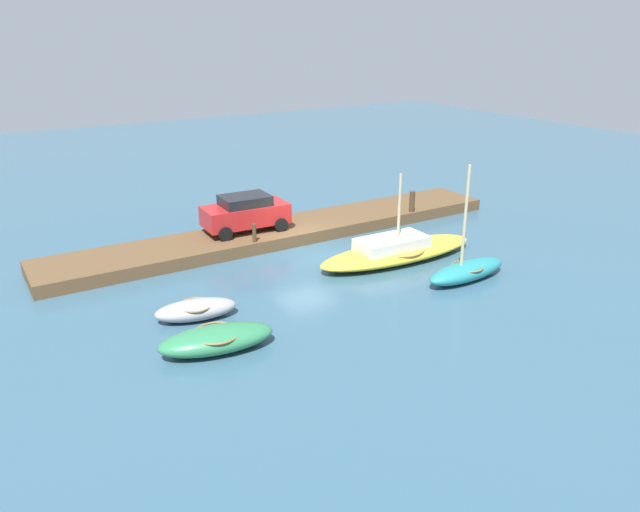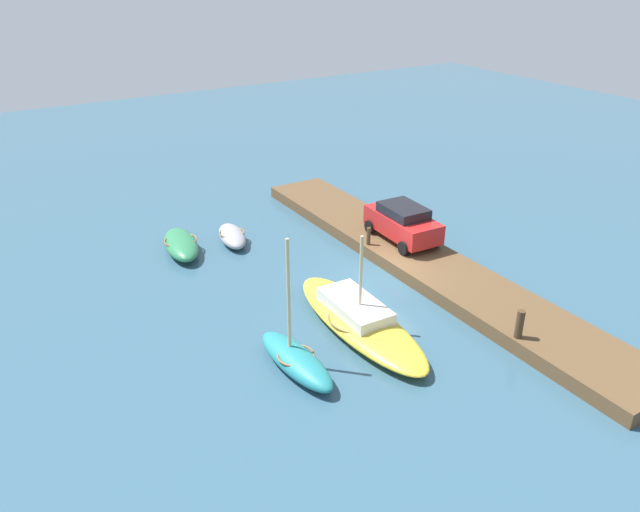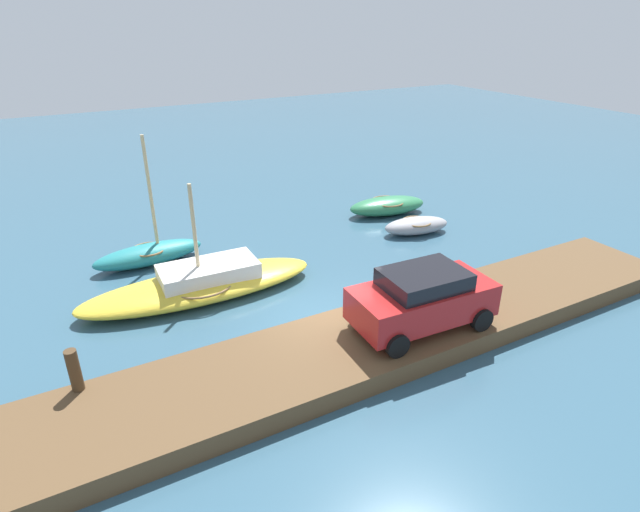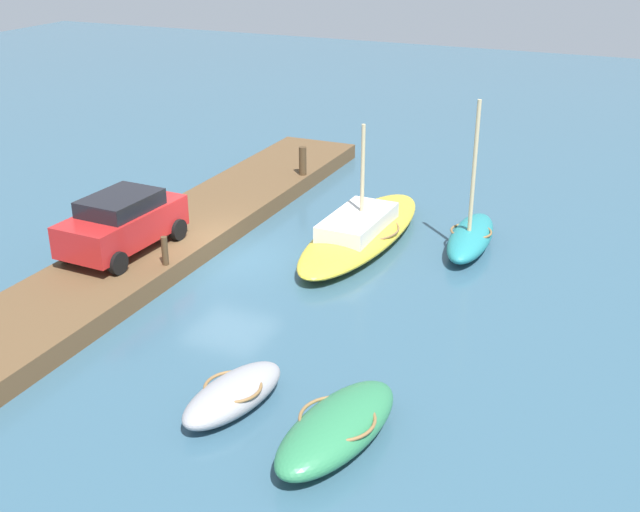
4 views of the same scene
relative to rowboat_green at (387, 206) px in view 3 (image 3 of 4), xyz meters
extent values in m
plane|color=#33566B|center=(-7.04, -6.54, -0.41)|extent=(84.00, 84.00, 0.00)
cube|color=brown|center=(-7.04, -8.54, -0.13)|extent=(22.74, 3.16, 0.57)
ellipsoid|color=#2D7A4C|center=(0.00, 0.00, -0.01)|extent=(3.82, 2.04, 0.80)
torus|color=olive|center=(0.00, 0.00, 0.21)|extent=(1.76, 1.76, 0.07)
ellipsoid|color=gold|center=(-9.78, -3.31, -0.06)|extent=(7.73, 2.52, 0.71)
torus|color=olive|center=(-9.78, -3.31, 0.14)|extent=(2.43, 2.43, 0.07)
cube|color=silver|center=(-9.44, -3.32, 0.41)|extent=(3.16, 1.60, 0.51)
cylinder|color=#C6B284|center=(-9.76, -3.31, 1.78)|extent=(0.12, 0.12, 3.24)
ellipsoid|color=teal|center=(-10.71, -0.08, -0.03)|extent=(4.01, 1.42, 0.75)
torus|color=olive|center=(-10.71, -0.08, 0.18)|extent=(1.34, 1.34, 0.07)
cylinder|color=#C6B284|center=(-10.34, -0.06, 2.25)|extent=(0.12, 0.12, 4.11)
ellipsoid|color=#939399|center=(-0.26, -2.46, -0.07)|extent=(2.99, 1.69, 0.69)
torus|color=olive|center=(-0.26, -2.46, 0.12)|extent=(1.45, 1.45, 0.07)
cylinder|color=#47331E|center=(-13.78, -7.21, 0.69)|extent=(0.28, 0.28, 1.06)
cylinder|color=#47331E|center=(-4.84, -7.21, 0.57)|extent=(0.18, 0.18, 0.83)
cube|color=#B21E1E|center=(-5.21, -8.86, 0.93)|extent=(3.97, 1.96, 0.91)
cube|color=black|center=(-5.21, -8.86, 1.61)|extent=(2.25, 1.67, 0.45)
cylinder|color=black|center=(-3.80, -8.03, 0.48)|extent=(0.65, 0.25, 0.64)
cylinder|color=black|center=(-3.88, -9.81, 0.48)|extent=(0.65, 0.25, 0.64)
cylinder|color=black|center=(-6.53, -7.91, 0.48)|extent=(0.65, 0.25, 0.64)
cylinder|color=black|center=(-6.61, -9.69, 0.48)|extent=(0.65, 0.25, 0.64)
camera|label=1|loc=(6.15, 16.09, 9.18)|focal=34.45mm
camera|label=2|loc=(-25.68, 8.15, 12.23)|focal=34.92mm
camera|label=3|loc=(-13.44, -18.17, 8.00)|focal=29.07mm
camera|label=4|loc=(11.85, 4.92, 9.21)|focal=44.76mm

